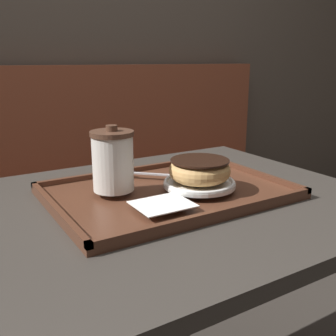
% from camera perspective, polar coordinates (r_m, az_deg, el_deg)
% --- Properties ---
extents(wall_behind, '(8.00, 0.05, 2.40)m').
position_cam_1_polar(wall_behind, '(1.86, -18.69, 20.19)').
color(wall_behind, brown).
rests_on(wall_behind, ground_plane).
extents(booth_bench, '(1.79, 0.44, 1.00)m').
position_cam_1_polar(booth_bench, '(1.83, -8.12, -7.37)').
color(booth_bench, brown).
rests_on(booth_bench, ground_plane).
extents(cafe_table, '(0.86, 0.72, 0.73)m').
position_cam_1_polar(cafe_table, '(0.95, 0.90, -14.22)').
color(cafe_table, '#38332D').
rests_on(cafe_table, ground_plane).
extents(serving_tray, '(0.51, 0.36, 0.02)m').
position_cam_1_polar(serving_tray, '(0.88, 0.00, -3.56)').
color(serving_tray, '#512D1E').
rests_on(serving_tray, cafe_table).
extents(napkin_paper, '(0.11, 0.09, 0.00)m').
position_cam_1_polar(napkin_paper, '(0.76, -0.79, -5.24)').
color(napkin_paper, white).
rests_on(napkin_paper, serving_tray).
extents(coffee_cup_front, '(0.09, 0.09, 0.14)m').
position_cam_1_polar(coffee_cup_front, '(0.84, -8.01, 1.10)').
color(coffee_cup_front, white).
rests_on(coffee_cup_front, serving_tray).
extents(plate_with_chocolate_donut, '(0.16, 0.16, 0.01)m').
position_cam_1_polar(plate_with_chocolate_donut, '(0.87, 4.57, -2.19)').
color(plate_with_chocolate_donut, white).
rests_on(plate_with_chocolate_donut, serving_tray).
extents(donut_chocolate_glazed, '(0.14, 0.14, 0.05)m').
position_cam_1_polar(donut_chocolate_glazed, '(0.86, 4.62, -0.25)').
color(donut_chocolate_glazed, tan).
rests_on(donut_chocolate_glazed, plate_with_chocolate_donut).
extents(spoon, '(0.11, 0.10, 0.01)m').
position_cam_1_polar(spoon, '(0.97, -5.29, -0.53)').
color(spoon, silver).
rests_on(spoon, serving_tray).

